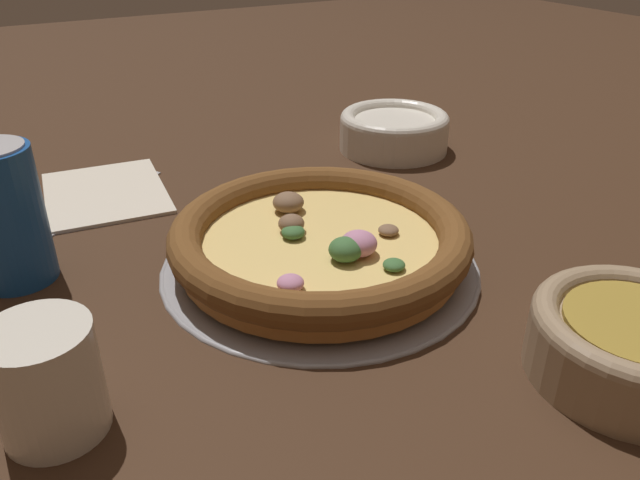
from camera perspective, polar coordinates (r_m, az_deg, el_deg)
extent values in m
plane|color=#3D2616|center=(0.58, 0.00, -2.35)|extent=(3.00, 3.00, 0.00)
cylinder|color=#9E9EA3|center=(0.58, 0.00, -2.14)|extent=(0.29, 0.29, 0.00)
torus|color=#9E9EA3|center=(0.57, 0.00, -1.93)|extent=(0.29, 0.29, 0.01)
cylinder|color=#A86B33|center=(0.57, 0.00, -0.95)|extent=(0.25, 0.25, 0.02)
torus|color=brown|center=(0.56, 0.00, 0.55)|extent=(0.27, 0.27, 0.03)
cylinder|color=#A32D19|center=(0.56, 0.00, -0.09)|extent=(0.22, 0.22, 0.00)
cylinder|color=#EAC670|center=(0.56, 0.00, 0.10)|extent=(0.21, 0.21, 0.00)
ellipsoid|color=#3D6B38|center=(0.52, 6.78, -2.27)|extent=(0.02, 0.02, 0.01)
ellipsoid|color=brown|center=(0.61, -2.85, 3.48)|extent=(0.04, 0.04, 0.02)
ellipsoid|color=#C17FA3|center=(0.49, -2.72, -3.95)|extent=(0.03, 0.03, 0.01)
ellipsoid|color=brown|center=(0.57, -2.64, 1.52)|extent=(0.03, 0.03, 0.02)
ellipsoid|color=#C17FA3|center=(0.53, 3.57, -0.32)|extent=(0.04, 0.04, 0.02)
ellipsoid|color=#3D6B38|center=(0.56, -2.48, 0.74)|extent=(0.03, 0.03, 0.01)
ellipsoid|color=brown|center=(0.57, 6.28, 0.90)|extent=(0.02, 0.02, 0.01)
ellipsoid|color=#3D6B38|center=(0.52, 2.02, -0.96)|extent=(0.04, 0.04, 0.02)
cylinder|color=#9E8466|center=(0.49, 26.52, -8.91)|extent=(0.14, 0.14, 0.04)
torus|color=#9E8466|center=(0.48, 27.07, -6.88)|extent=(0.14, 0.14, 0.02)
cylinder|color=olive|center=(0.48, 27.12, -6.68)|extent=(0.10, 0.10, 0.00)
cylinder|color=silver|center=(0.85, 6.75, 9.58)|extent=(0.14, 0.14, 0.04)
torus|color=silver|center=(0.85, 6.84, 10.92)|extent=(0.14, 0.14, 0.02)
cylinder|color=silver|center=(0.43, -23.69, -11.70)|extent=(0.07, 0.07, 0.08)
cube|color=beige|center=(0.76, -19.06, 4.25)|extent=(0.18, 0.15, 0.01)
cube|color=#B7B7BC|center=(0.75, -18.14, 4.04)|extent=(0.10, 0.13, 0.00)
cube|color=#B7B7BC|center=(0.69, -23.34, 0.91)|extent=(0.04, 0.05, 0.00)
cylinder|color=#194C99|center=(0.59, -26.89, 1.91)|extent=(0.07, 0.07, 0.12)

